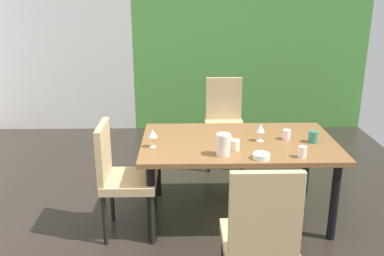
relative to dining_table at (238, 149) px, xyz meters
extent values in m
cube|color=#2A231D|center=(-0.68, -0.53, -0.66)|extent=(5.66, 6.40, 0.02)
cube|color=silver|center=(-2.35, 2.62, 0.63)|extent=(2.32, 0.10, 2.55)
cube|color=#4C8E3C|center=(0.48, 2.62, 0.63)|extent=(3.34, 0.10, 2.55)
cube|color=brown|center=(0.00, 0.00, 0.06)|extent=(1.68, 1.02, 0.04)
cylinder|color=black|center=(-0.74, 0.41, -0.30)|extent=(0.07, 0.07, 0.69)
cylinder|color=black|center=(0.74, 0.41, -0.30)|extent=(0.07, 0.07, 0.69)
cylinder|color=black|center=(-0.74, -0.41, -0.30)|extent=(0.07, 0.07, 0.69)
cylinder|color=black|center=(0.74, -0.41, -0.30)|extent=(0.07, 0.07, 0.69)
cube|color=tan|center=(-0.01, 1.16, -0.17)|extent=(0.44, 0.44, 0.07)
cube|color=tan|center=(-0.01, 1.36, 0.09)|extent=(0.42, 0.05, 0.53)
cylinder|color=black|center=(0.18, 0.97, -0.43)|extent=(0.04, 0.04, 0.44)
cylinder|color=black|center=(-0.20, 0.97, -0.43)|extent=(0.04, 0.04, 0.44)
cylinder|color=black|center=(0.18, 1.35, -0.43)|extent=(0.04, 0.04, 0.44)
cylinder|color=black|center=(-0.20, 1.35, -0.43)|extent=(0.04, 0.04, 0.44)
cube|color=tan|center=(-0.93, -0.27, -0.17)|extent=(0.44, 0.44, 0.07)
cube|color=tan|center=(-1.13, -0.27, 0.07)|extent=(0.05, 0.42, 0.49)
cylinder|color=black|center=(-0.74, -0.08, -0.43)|extent=(0.04, 0.04, 0.44)
cylinder|color=black|center=(-0.74, -0.46, -0.43)|extent=(0.04, 0.04, 0.44)
cylinder|color=black|center=(-1.12, -0.08, -0.43)|extent=(0.04, 0.04, 0.44)
cylinder|color=black|center=(-1.12, -0.46, -0.43)|extent=(0.04, 0.04, 0.44)
cube|color=tan|center=(-0.02, -1.16, -0.17)|extent=(0.44, 0.44, 0.07)
cube|color=tan|center=(-0.02, -1.36, 0.11)|extent=(0.42, 0.05, 0.56)
cylinder|color=silver|center=(0.18, -0.01, 0.08)|extent=(0.07, 0.07, 0.00)
cylinder|color=silver|center=(0.18, -0.01, 0.12)|extent=(0.01, 0.01, 0.08)
cone|color=silver|center=(0.18, -0.01, 0.20)|extent=(0.07, 0.07, 0.07)
cylinder|color=silver|center=(-0.74, -0.14, 0.08)|extent=(0.06, 0.06, 0.00)
cylinder|color=silver|center=(-0.74, -0.14, 0.13)|extent=(0.01, 0.01, 0.09)
cone|color=silver|center=(-0.74, -0.14, 0.20)|extent=(0.08, 0.08, 0.07)
cylinder|color=white|center=(0.13, -0.41, 0.10)|extent=(0.13, 0.13, 0.04)
cylinder|color=#307865|center=(0.63, -0.05, 0.13)|extent=(0.08, 0.08, 0.10)
cylinder|color=white|center=(-0.06, -0.22, 0.12)|extent=(0.08, 0.08, 0.09)
cylinder|color=white|center=(0.45, -0.39, 0.13)|extent=(0.07, 0.07, 0.09)
cylinder|color=white|center=(0.42, 0.02, 0.12)|extent=(0.07, 0.07, 0.09)
cylinder|color=silver|center=(-0.17, -0.34, 0.17)|extent=(0.11, 0.11, 0.18)
cone|color=silver|center=(-0.12, -0.34, 0.24)|extent=(0.04, 0.04, 0.03)
camera|label=1|loc=(-0.48, -3.49, 1.35)|focal=40.00mm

